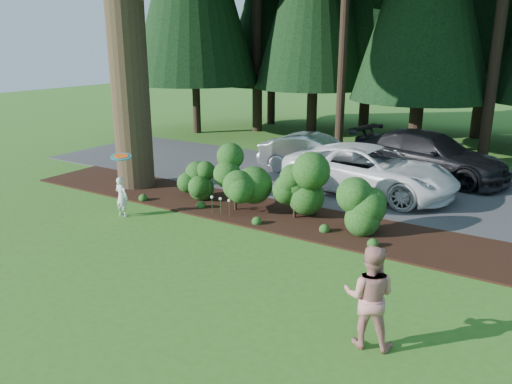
# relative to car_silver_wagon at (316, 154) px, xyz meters

# --- Properties ---
(ground) EXTENTS (80.00, 80.00, 0.00)m
(ground) POSITION_rel_car_silver_wagon_xyz_m (0.15, -8.32, -0.74)
(ground) COLOR #39651C
(ground) RESTS_ON ground
(mulch_bed) EXTENTS (16.00, 2.50, 0.05)m
(mulch_bed) POSITION_rel_car_silver_wagon_xyz_m (0.15, -5.07, -0.71)
(mulch_bed) COLOR black
(mulch_bed) RESTS_ON ground
(driveway) EXTENTS (22.00, 6.00, 0.03)m
(driveway) POSITION_rel_car_silver_wagon_xyz_m (0.15, -0.82, -0.72)
(driveway) COLOR #38383A
(driveway) RESTS_ON ground
(shrub_row) EXTENTS (6.53, 1.60, 1.61)m
(shrub_row) POSITION_rel_car_silver_wagon_xyz_m (0.92, -5.18, 0.07)
(shrub_row) COLOR #133D13
(shrub_row) RESTS_ON ground
(lily_cluster) EXTENTS (0.69, 0.09, 0.57)m
(lily_cluster) POSITION_rel_car_silver_wagon_xyz_m (-0.15, -5.92, -0.24)
(lily_cluster) COLOR #133D13
(lily_cluster) RESTS_ON ground
(car_silver_wagon) EXTENTS (4.41, 1.89, 1.41)m
(car_silver_wagon) POSITION_rel_car_silver_wagon_xyz_m (0.00, 0.00, 0.00)
(car_silver_wagon) COLOR silver
(car_silver_wagon) RESTS_ON driveway
(car_white_suv) EXTENTS (5.78, 3.05, 1.55)m
(car_white_suv) POSITION_rel_car_silver_wagon_xyz_m (2.65, -1.57, 0.07)
(car_white_suv) COLOR white
(car_white_suv) RESTS_ON driveway
(car_dark_suv) EXTENTS (6.01, 3.38, 1.65)m
(car_dark_suv) POSITION_rel_car_silver_wagon_xyz_m (3.78, 1.48, 0.12)
(car_dark_suv) COLOR black
(car_dark_suv) RESTS_ON driveway
(child) EXTENTS (0.42, 0.28, 1.15)m
(child) POSITION_rel_car_silver_wagon_xyz_m (-2.56, -7.37, -0.16)
(child) COLOR white
(child) RESTS_ON ground
(adult) EXTENTS (0.97, 0.83, 1.75)m
(adult) POSITION_rel_car_silver_wagon_xyz_m (5.59, -9.77, 0.14)
(adult) COLOR #AA1B16
(adult) RESTS_ON ground
(frisbee) EXTENTS (0.57, 0.56, 0.15)m
(frisbee) POSITION_rel_car_silver_wagon_xyz_m (-2.31, -7.50, 1.06)
(frisbee) COLOR teal
(frisbee) RESTS_ON ground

